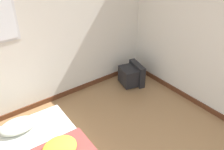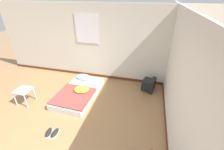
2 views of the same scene
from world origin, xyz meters
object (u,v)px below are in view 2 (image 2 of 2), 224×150
object	(u,v)px
mattress_bed	(79,92)
crt_tv	(149,85)
sneaker_pair	(52,133)
side_stool	(24,92)

from	to	relation	value
mattress_bed	crt_tv	size ratio (longest dim) A/B	3.67
mattress_bed	crt_tv	distance (m)	2.28
crt_tv	sneaker_pair	distance (m)	3.16
crt_tv	side_stool	size ratio (longest dim) A/B	1.12
sneaker_pair	crt_tv	bearing A→B (deg)	49.01
mattress_bed	side_stool	distance (m)	1.55
crt_tv	sneaker_pair	xyz separation A→B (m)	(-2.07, -2.38, -0.15)
side_stool	sneaker_pair	distance (m)	1.65
sneaker_pair	side_stool	bearing A→B (deg)	149.48
crt_tv	sneaker_pair	world-z (taller)	crt_tv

